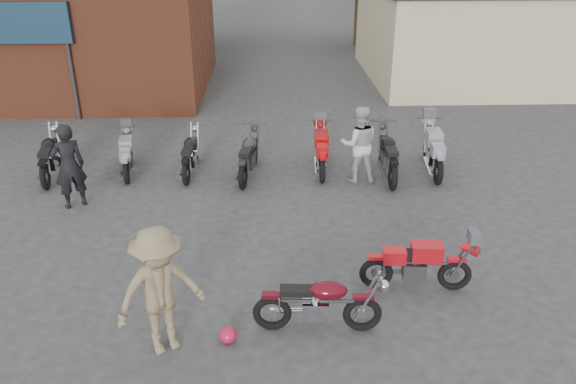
{
  "coord_description": "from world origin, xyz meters",
  "views": [
    {
      "loc": [
        -0.67,
        -7.56,
        5.55
      ],
      "look_at": [
        -0.31,
        2.29,
        0.9
      ],
      "focal_mm": 35.0,
      "sensor_mm": 36.0,
      "label": 1
    }
  ],
  "objects_px": {
    "helmet": "(228,335)",
    "person_light": "(359,144)",
    "person_dark": "(69,166)",
    "person_tan": "(160,291)",
    "row_bike_6": "(434,148)",
    "row_bike_3": "(249,153)",
    "row_bike_2": "(190,152)",
    "vintage_motorcycle": "(320,300)",
    "sportbike": "(419,262)",
    "row_bike_0": "(49,154)",
    "row_bike_1": "(127,153)",
    "row_bike_5": "(388,152)",
    "row_bike_4": "(321,149)"
  },
  "relations": [
    {
      "from": "sportbike",
      "to": "row_bike_2",
      "type": "height_order",
      "value": "row_bike_2"
    },
    {
      "from": "row_bike_1",
      "to": "row_bike_6",
      "type": "xyz_separation_m",
      "value": [
        7.59,
        -0.19,
        0.09
      ]
    },
    {
      "from": "row_bike_0",
      "to": "person_light",
      "type": "bearing_deg",
      "value": -102.96
    },
    {
      "from": "helmet",
      "to": "row_bike_1",
      "type": "height_order",
      "value": "row_bike_1"
    },
    {
      "from": "row_bike_6",
      "to": "sportbike",
      "type": "bearing_deg",
      "value": 167.76
    },
    {
      "from": "person_tan",
      "to": "row_bike_0",
      "type": "distance_m",
      "value": 7.43
    },
    {
      "from": "vintage_motorcycle",
      "to": "row_bike_2",
      "type": "bearing_deg",
      "value": 116.49
    },
    {
      "from": "person_light",
      "to": "row_bike_5",
      "type": "xyz_separation_m",
      "value": [
        0.77,
        0.25,
        -0.3
      ]
    },
    {
      "from": "row_bike_0",
      "to": "row_bike_1",
      "type": "bearing_deg",
      "value": -93.93
    },
    {
      "from": "row_bike_2",
      "to": "row_bike_5",
      "type": "bearing_deg",
      "value": -92.13
    },
    {
      "from": "person_dark",
      "to": "row_bike_6",
      "type": "xyz_separation_m",
      "value": [
        8.36,
        1.63,
        -0.33
      ]
    },
    {
      "from": "row_bike_2",
      "to": "row_bike_4",
      "type": "distance_m",
      "value": 3.24
    },
    {
      "from": "helmet",
      "to": "person_light",
      "type": "xyz_separation_m",
      "value": [
        2.77,
        5.77,
        0.8
      ]
    },
    {
      "from": "person_dark",
      "to": "row_bike_1",
      "type": "xyz_separation_m",
      "value": [
        0.77,
        1.82,
        -0.42
      ]
    },
    {
      "from": "person_dark",
      "to": "row_bike_1",
      "type": "height_order",
      "value": "person_dark"
    },
    {
      "from": "person_tan",
      "to": "row_bike_3",
      "type": "height_order",
      "value": "person_tan"
    },
    {
      "from": "row_bike_2",
      "to": "row_bike_5",
      "type": "xyz_separation_m",
      "value": [
        4.83,
        -0.36,
        0.07
      ]
    },
    {
      "from": "sportbike",
      "to": "row_bike_6",
      "type": "relative_size",
      "value": 0.85
    },
    {
      "from": "person_light",
      "to": "row_bike_6",
      "type": "bearing_deg",
      "value": -165.8
    },
    {
      "from": "row_bike_4",
      "to": "row_bike_6",
      "type": "bearing_deg",
      "value": -90.46
    },
    {
      "from": "vintage_motorcycle",
      "to": "person_tan",
      "type": "relative_size",
      "value": 0.95
    },
    {
      "from": "row_bike_0",
      "to": "row_bike_4",
      "type": "xyz_separation_m",
      "value": [
        6.63,
        0.13,
        -0.01
      ]
    },
    {
      "from": "sportbike",
      "to": "row_bike_5",
      "type": "relative_size",
      "value": 0.84
    },
    {
      "from": "sportbike",
      "to": "person_light",
      "type": "relative_size",
      "value": 0.97
    },
    {
      "from": "helmet",
      "to": "row_bike_2",
      "type": "height_order",
      "value": "row_bike_2"
    },
    {
      "from": "row_bike_4",
      "to": "row_bike_3",
      "type": "bearing_deg",
      "value": 101.36
    },
    {
      "from": "row_bike_5",
      "to": "vintage_motorcycle",
      "type": "bearing_deg",
      "value": 161.66
    },
    {
      "from": "sportbike",
      "to": "row_bike_5",
      "type": "height_order",
      "value": "row_bike_5"
    },
    {
      "from": "row_bike_4",
      "to": "row_bike_6",
      "type": "distance_m",
      "value": 2.78
    },
    {
      "from": "vintage_motorcycle",
      "to": "person_dark",
      "type": "relative_size",
      "value": 1.0
    },
    {
      "from": "row_bike_0",
      "to": "row_bike_5",
      "type": "distance_m",
      "value": 8.22
    },
    {
      "from": "row_bike_2",
      "to": "row_bike_5",
      "type": "height_order",
      "value": "row_bike_5"
    },
    {
      "from": "person_dark",
      "to": "row_bike_1",
      "type": "distance_m",
      "value": 2.02
    },
    {
      "from": "row_bike_2",
      "to": "row_bike_0",
      "type": "bearing_deg",
      "value": 93.77
    },
    {
      "from": "row_bike_2",
      "to": "person_tan",
      "type": "bearing_deg",
      "value": -174.33
    },
    {
      "from": "helmet",
      "to": "sportbike",
      "type": "bearing_deg",
      "value": 21.74
    },
    {
      "from": "person_dark",
      "to": "row_bike_3",
      "type": "xyz_separation_m",
      "value": [
        3.79,
        1.52,
        -0.35
      ]
    },
    {
      "from": "row_bike_3",
      "to": "row_bike_5",
      "type": "distance_m",
      "value": 3.39
    },
    {
      "from": "row_bike_0",
      "to": "row_bike_6",
      "type": "height_order",
      "value": "row_bike_6"
    },
    {
      "from": "person_dark",
      "to": "row_bike_2",
      "type": "relative_size",
      "value": 0.98
    },
    {
      "from": "sportbike",
      "to": "person_tan",
      "type": "relative_size",
      "value": 0.91
    },
    {
      "from": "row_bike_1",
      "to": "vintage_motorcycle",
      "type": "bearing_deg",
      "value": -155.41
    },
    {
      "from": "row_bike_4",
      "to": "row_bike_0",
      "type": "bearing_deg",
      "value": 93.95
    },
    {
      "from": "person_tan",
      "to": "row_bike_2",
      "type": "distance_m",
      "value": 6.51
    },
    {
      "from": "person_light",
      "to": "person_tan",
      "type": "xyz_separation_m",
      "value": [
        -3.67,
        -5.86,
        0.06
      ]
    },
    {
      "from": "row_bike_0",
      "to": "row_bike_4",
      "type": "distance_m",
      "value": 6.63
    },
    {
      "from": "helmet",
      "to": "person_dark",
      "type": "xyz_separation_m",
      "value": [
        -3.63,
        4.63,
        0.82
      ]
    },
    {
      "from": "person_dark",
      "to": "person_tan",
      "type": "height_order",
      "value": "person_tan"
    },
    {
      "from": "vintage_motorcycle",
      "to": "helmet",
      "type": "relative_size",
      "value": 7.08
    },
    {
      "from": "row_bike_6",
      "to": "person_dark",
      "type": "bearing_deg",
      "value": 106.68
    }
  ]
}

